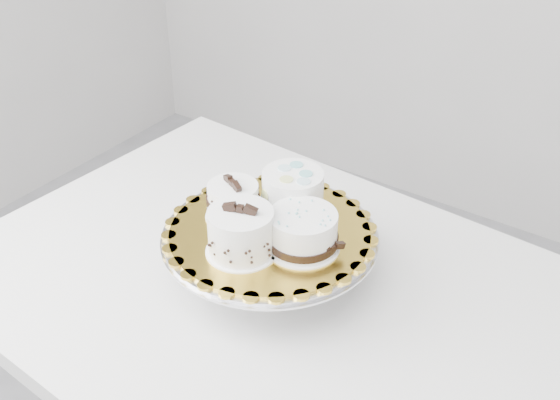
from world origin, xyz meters
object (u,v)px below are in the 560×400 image
Objects in this scene: cake_board at (270,231)px; cake_stand at (270,247)px; cake_dots at (293,192)px; cake_banded at (233,202)px; cake_ribbon at (303,232)px; cake_swirl at (241,233)px; table at (290,324)px.

cake_stand is at bearing 90.00° from cake_board.
cake_banded is at bearing -140.06° from cake_dots.
cake_banded is 0.15m from cake_ribbon.
cake_board is 0.09m from cake_swirl.
cake_board is at bearing -90.00° from cake_stand.
cake_swirl is at bearing -95.74° from cake_dots.
cake_board is 2.54× the size of cake_swirl.
table is at bearing 30.80° from cake_swirl.
table is at bearing 21.19° from cake_banded.
cake_ribbon is (0.02, 0.00, 0.22)m from table.
cake_ribbon is at bearing -5.94° from cake_stand.
cake_banded is 0.11m from cake_dots.
cake_swirl is (-0.06, -0.06, 0.22)m from table.
cake_stand is 3.19× the size of cake_banded.
cake_stand is 2.76× the size of cake_swirl.
cake_swirl reaches higher than cake_ribbon.
cake_dots is (0.00, 0.15, 0.00)m from cake_swirl.
cake_stand is 0.10m from cake_ribbon.
cake_stand is 0.11m from cake_dots.
cake_swirl is 0.15m from cake_dots.
cake_ribbon is at bearing -51.33° from cake_dots.
cake_board is at bearing 68.51° from cake_swirl.
cake_stand is 1.09× the size of cake_board.
table is 9.66× the size of cake_dots.
cake_board is 2.93× the size of cake_banded.
cake_dots is at bearing 125.77° from table.
cake_board is 2.67× the size of cake_dots.
cake_ribbon is at bearing -5.94° from cake_board.
cake_swirl is (-0.00, -0.08, 0.04)m from cake_board.
cake_swirl is 0.10m from cake_banded.
cake_swirl is at bearing -92.92° from cake_stand.
cake_board reaches higher than cake_stand.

